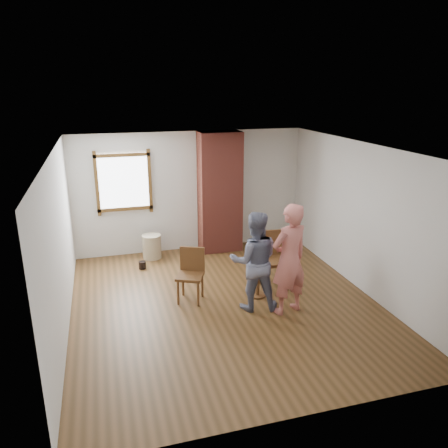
{
  "coord_description": "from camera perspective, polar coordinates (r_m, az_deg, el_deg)",
  "views": [
    {
      "loc": [
        -1.83,
        -6.33,
        3.54
      ],
      "look_at": [
        0.21,
        0.8,
        1.15
      ],
      "focal_mm": 35.0,
      "sensor_mm": 36.0,
      "label": 1
    }
  ],
  "objects": [
    {
      "name": "dining_chair_right",
      "position": [
        7.93,
        6.41,
        -4.19
      ],
      "size": [
        0.51,
        0.51,
        1.03
      ],
      "rotation": [
        0.0,
        0.0,
        -0.06
      ],
      "color": "brown",
      "rests_on": "ground"
    },
    {
      "name": "cake_slice",
      "position": [
        7.5,
        4.58,
        -4.98
      ],
      "size": [
        0.08,
        0.07,
        0.06
      ],
      "primitive_type": "cube",
      "color": "white",
      "rests_on": "cake_plate"
    },
    {
      "name": "ground",
      "position": [
        7.49,
        0.16,
        -10.37
      ],
      "size": [
        5.5,
        5.5,
        0.0
      ],
      "primitive_type": "plane",
      "color": "brown",
      "rests_on": "ground"
    },
    {
      "name": "stoneware_crock",
      "position": [
        9.38,
        -9.41,
        -2.91
      ],
      "size": [
        0.45,
        0.45,
        0.51
      ],
      "primitive_type": "cylinder",
      "rotation": [
        0.0,
        0.0,
        0.14
      ],
      "color": "tan",
      "rests_on": "ground"
    },
    {
      "name": "dark_pot",
      "position": [
        8.94,
        -10.61,
        -5.3
      ],
      "size": [
        0.16,
        0.16,
        0.15
      ],
      "primitive_type": "cylinder",
      "rotation": [
        0.0,
        0.0,
        -0.08
      ],
      "color": "black",
      "rests_on": "ground"
    },
    {
      "name": "room_shell",
      "position": [
        7.37,
        -1.56,
        4.26
      ],
      "size": [
        5.04,
        5.52,
        2.62
      ],
      "color": "silver",
      "rests_on": "ground"
    },
    {
      "name": "dining_chair_left",
      "position": [
        7.46,
        -4.33,
        -6.19
      ],
      "size": [
        0.56,
        0.56,
        0.91
      ],
      "rotation": [
        0.0,
        0.0,
        -0.43
      ],
      "color": "brown",
      "rests_on": "ground"
    },
    {
      "name": "cake_plate",
      "position": [
        7.51,
        4.5,
        -5.23
      ],
      "size": [
        0.18,
        0.18,
        0.01
      ],
      "primitive_type": "cylinder",
      "color": "white",
      "rests_on": "side_table"
    },
    {
      "name": "man",
      "position": [
        7.04,
        3.99,
        -4.86
      ],
      "size": [
        0.92,
        0.78,
        1.65
      ],
      "primitive_type": "imported",
      "rotation": [
        0.0,
        0.0,
        2.92
      ],
      "color": "black",
      "rests_on": "ground"
    },
    {
      "name": "side_table",
      "position": [
        7.59,
        4.46,
        -6.63
      ],
      "size": [
        0.4,
        0.4,
        0.6
      ],
      "color": "brown",
      "rests_on": "ground"
    },
    {
      "name": "person_pink",
      "position": [
        6.95,
        8.51,
        -4.6
      ],
      "size": [
        0.76,
        0.61,
        1.82
      ],
      "primitive_type": "imported",
      "rotation": [
        0.0,
        0.0,
        3.43
      ],
      "color": "#D6726B",
      "rests_on": "ground"
    },
    {
      "name": "brick_chimney",
      "position": [
        9.43,
        -0.54,
        4.12
      ],
      "size": [
        0.9,
        0.5,
        2.6
      ],
      "primitive_type": "cube",
      "color": "#9B4237",
      "rests_on": "ground"
    }
  ]
}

